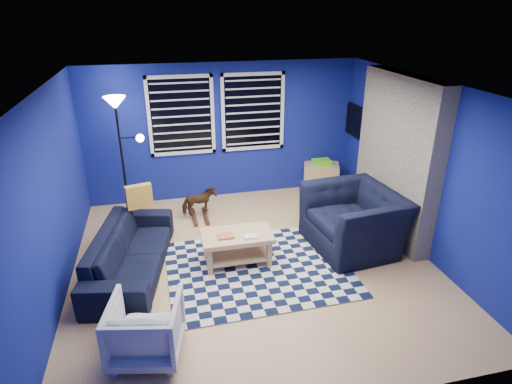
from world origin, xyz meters
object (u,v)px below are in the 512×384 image
tv (359,123)px  coffee_table (237,242)px  sofa (131,252)px  floor_lamp (119,120)px  rocking_horse (199,202)px  cabinet (321,177)px  armchair_big (354,220)px  armchair_bent (146,328)px

tv → coffee_table: bearing=-144.1°
sofa → floor_lamp: floor_lamp is taller
coffee_table → rocking_horse: bearing=103.7°
cabinet → floor_lamp: floor_lamp is taller
floor_lamp → armchair_big: bearing=-29.3°
tv → armchair_bent: (-3.92, -3.43, -1.07)m
sofa → floor_lamp: (-0.09, 1.82, 1.39)m
coffee_table → floor_lamp: size_ratio=0.48×
armchair_big → floor_lamp: 4.04m
armchair_big → cabinet: 2.14m
rocking_horse → cabinet: 2.56m
sofa → floor_lamp: 2.29m
coffee_table → floor_lamp: (-1.54, 1.95, 1.36)m
coffee_table → cabinet: 3.03m
coffee_table → cabinet: (2.10, 2.19, -0.05)m
tv → floor_lamp: size_ratio=0.48×
armchair_big → coffee_table: 1.81m
armchair_bent → floor_lamp: size_ratio=0.35×
tv → floor_lamp: (-4.22, 0.01, 0.30)m
sofa → floor_lamp: size_ratio=1.04×
armchair_big → armchair_bent: (-3.05, -1.57, -0.11)m
tv → armchair_big: bearing=-115.1°
armchair_big → coffee_table: bearing=-94.5°
sofa → rocking_horse: bearing=-27.0°
cabinet → armchair_bent: bearing=-113.6°
tv → coffee_table: size_ratio=1.01×
armchair_big → armchair_bent: 3.43m
tv → sofa: tv is taller
coffee_table → floor_lamp: 2.83m
rocking_horse → floor_lamp: bearing=54.8°
armchair_big → armchair_bent: bearing=-69.6°
armchair_bent → rocking_horse: 3.13m
tv → rocking_horse: (-3.05, -0.42, -1.09)m
coffee_table → cabinet: size_ratio=1.28×
tv → rocking_horse: size_ratio=1.74×
floor_lamp → rocking_horse: bearing=-20.3°
sofa → armchair_bent: (0.21, -1.62, 0.02)m
armchair_bent → coffee_table: armchair_bent is taller
tv → armchair_big: size_ratio=0.73×
armchair_big → rocking_horse: bearing=-130.4°
armchair_bent → coffee_table: 1.94m
sofa → cabinet: 4.10m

